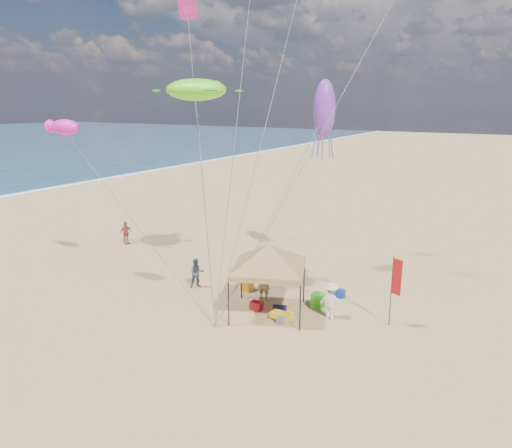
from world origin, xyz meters
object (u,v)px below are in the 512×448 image
object	(u,v)px
cooler_red	(256,306)
beach_cart	(281,315)
feather_flag	(395,281)
person_far_a	(126,233)
person_near_c	(331,301)
chair_green	(318,301)
person_near_b	(197,273)
canopy_tent	(269,247)
chair_yellow	(247,284)
person_near_a	(264,282)
cooler_blue	(339,293)

from	to	relation	value
cooler_red	beach_cart	distance (m)	1.49
feather_flag	cooler_red	xyz separation A→B (m)	(-5.74, -1.45, -1.84)
cooler_red	person_far_a	bearing A→B (deg)	160.54
feather_flag	person_near_c	bearing A→B (deg)	-166.62
chair_green	person_near_b	world-z (taller)	person_near_b
chair_green	person_near_b	bearing A→B (deg)	-172.59
canopy_tent	beach_cart	size ratio (longest dim) A/B	6.18
person_near_b	person_near_c	size ratio (longest dim) A/B	0.93
chair_yellow	person_near_a	xyz separation A→B (m)	(1.28, -0.53, 0.55)
chair_green	beach_cart	size ratio (longest dim) A/B	0.78
feather_flag	chair_yellow	size ratio (longest dim) A/B	4.34
cooler_red	chair_green	bearing A→B (deg)	34.32
beach_cart	cooler_blue	bearing A→B (deg)	71.16
canopy_tent	beach_cart	distance (m)	3.00
cooler_blue	chair_yellow	distance (m)	4.52
person_near_a	person_far_a	size ratio (longest dim) A/B	1.17
cooler_red	person_far_a	distance (m)	13.42
beach_cart	person_near_c	world-z (taller)	person_near_c
chair_green	person_near_b	xyz separation A→B (m)	(-6.25, -0.81, 0.41)
cooler_red	person_near_b	size ratio (longest dim) A/B	0.35
cooler_red	person_near_c	size ratio (longest dim) A/B	0.33
cooler_blue	person_far_a	distance (m)	15.38
chair_yellow	cooler_blue	bearing A→B (deg)	20.06
beach_cart	person_near_b	bearing A→B (deg)	168.44
feather_flag	cooler_red	world-z (taller)	feather_flag
cooler_red	chair_yellow	xyz separation A→B (m)	(-1.57, 1.72, 0.16)
chair_green	person_far_a	distance (m)	15.24
cooler_blue	person_near_b	size ratio (longest dim) A/B	0.35
feather_flag	person_far_a	bearing A→B (deg)	170.67
canopy_tent	person_near_a	bearing A→B (deg)	127.09
chair_green	beach_cart	world-z (taller)	chair_green
canopy_tent	feather_flag	bearing A→B (deg)	16.44
cooler_red	cooler_blue	distance (m)	4.22
chair_green	canopy_tent	bearing A→B (deg)	-135.49
person_near_a	person_near_c	distance (m)	3.55
chair_yellow	beach_cart	xyz separation A→B (m)	(3.01, -2.05, -0.15)
canopy_tent	feather_flag	xyz separation A→B (m)	(5.09, 1.50, -1.05)
beach_cart	person_near_a	world-z (taller)	person_near_a
feather_flag	beach_cart	size ratio (longest dim) A/B	3.38
canopy_tent	chair_yellow	xyz separation A→B (m)	(-2.21, 1.78, -2.73)
chair_green	chair_yellow	bearing A→B (deg)	177.93
canopy_tent	cooler_blue	size ratio (longest dim) A/B	10.29
feather_flag	chair_green	bearing A→B (deg)	177.79
canopy_tent	chair_yellow	world-z (taller)	canopy_tent
feather_flag	cooler_blue	bearing A→B (deg)	149.28
beach_cart	person_near_b	distance (m)	5.53
person_far_a	cooler_blue	bearing A→B (deg)	-84.68
chair_yellow	feather_flag	bearing A→B (deg)	-2.14
feather_flag	person_near_b	xyz separation A→B (m)	(-9.68, -0.68, -1.27)
chair_green	person_near_b	size ratio (longest dim) A/B	0.46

